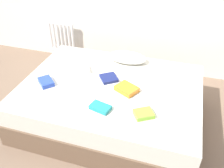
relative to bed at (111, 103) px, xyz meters
name	(u,v)px	position (x,y,z in m)	size (l,w,h in m)	color
ground_plane	(111,118)	(0.00, 0.00, -0.25)	(8.00, 8.00, 0.00)	#7F6651
bed	(111,103)	(0.00, 0.00, 0.00)	(2.00, 1.50, 0.50)	brown
radiator	(62,37)	(-1.22, 1.20, 0.14)	(0.45, 0.04, 0.50)	white
pillow	(127,57)	(0.05, 0.56, 0.31)	(0.50, 0.27, 0.12)	white
textbook_lime	(144,114)	(0.45, -0.38, 0.27)	(0.17, 0.14, 0.04)	#8CC638
textbook_blue	(46,82)	(-0.70, -0.19, 0.28)	(0.20, 0.14, 0.05)	#2847B7
textbook_navy	(109,78)	(-0.05, 0.10, 0.27)	(0.18, 0.19, 0.03)	navy
textbook_white	(79,70)	(-0.45, 0.15, 0.28)	(0.24, 0.18, 0.05)	white
textbook_teal	(100,107)	(0.02, -0.41, 0.27)	(0.20, 0.12, 0.04)	teal
textbook_orange	(127,89)	(0.20, -0.05, 0.28)	(0.22, 0.17, 0.05)	orange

